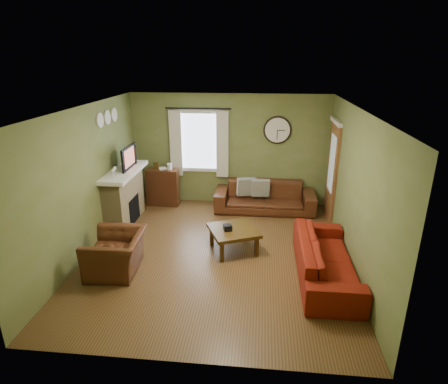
# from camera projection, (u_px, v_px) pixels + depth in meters

# --- Properties ---
(floor) EXTENTS (4.60, 5.20, 0.00)m
(floor) POSITION_uv_depth(u_px,v_px,m) (216.00, 253.00, 6.82)
(floor) COLOR brown
(floor) RESTS_ON ground
(ceiling) EXTENTS (4.60, 5.20, 0.00)m
(ceiling) POSITION_uv_depth(u_px,v_px,m) (215.00, 109.00, 5.92)
(ceiling) COLOR white
(ceiling) RESTS_ON ground
(wall_left) EXTENTS (0.00, 5.20, 2.60)m
(wall_left) POSITION_uv_depth(u_px,v_px,m) (86.00, 182.00, 6.59)
(wall_left) COLOR olive
(wall_left) RESTS_ON ground
(wall_right) EXTENTS (0.00, 5.20, 2.60)m
(wall_right) POSITION_uv_depth(u_px,v_px,m) (354.00, 191.00, 6.15)
(wall_right) COLOR olive
(wall_right) RESTS_ON ground
(wall_back) EXTENTS (4.60, 0.00, 2.60)m
(wall_back) POSITION_uv_depth(u_px,v_px,m) (229.00, 150.00, 8.80)
(wall_back) COLOR olive
(wall_back) RESTS_ON ground
(wall_front) EXTENTS (4.60, 0.00, 2.60)m
(wall_front) POSITION_uv_depth(u_px,v_px,m) (186.00, 267.00, 3.94)
(wall_front) COLOR olive
(wall_front) RESTS_ON ground
(fireplace) EXTENTS (0.40, 1.40, 1.10)m
(fireplace) POSITION_uv_depth(u_px,v_px,m) (124.00, 198.00, 7.90)
(fireplace) COLOR tan
(fireplace) RESTS_ON floor
(firebox) EXTENTS (0.04, 0.60, 0.55)m
(firebox) POSITION_uv_depth(u_px,v_px,m) (134.00, 210.00, 7.97)
(firebox) COLOR black
(firebox) RESTS_ON fireplace
(mantel) EXTENTS (0.58, 1.60, 0.08)m
(mantel) POSITION_uv_depth(u_px,v_px,m) (123.00, 172.00, 7.70)
(mantel) COLOR white
(mantel) RESTS_ON fireplace
(tv) EXTENTS (0.08, 0.60, 0.35)m
(tv) POSITION_uv_depth(u_px,v_px,m) (126.00, 160.00, 7.76)
(tv) COLOR black
(tv) RESTS_ON mantel
(tv_screen) EXTENTS (0.02, 0.62, 0.36)m
(tv_screen) POSITION_uv_depth(u_px,v_px,m) (129.00, 157.00, 7.73)
(tv_screen) COLOR #994C3F
(tv_screen) RESTS_ON mantel
(medallion_left) EXTENTS (0.28, 0.28, 0.03)m
(medallion_left) POSITION_uv_depth(u_px,v_px,m) (100.00, 120.00, 7.01)
(medallion_left) COLOR white
(medallion_left) RESTS_ON wall_left
(medallion_mid) EXTENTS (0.28, 0.28, 0.03)m
(medallion_mid) POSITION_uv_depth(u_px,v_px,m) (107.00, 117.00, 7.34)
(medallion_mid) COLOR white
(medallion_mid) RESTS_ON wall_left
(medallion_right) EXTENTS (0.28, 0.28, 0.03)m
(medallion_right) POSITION_uv_depth(u_px,v_px,m) (114.00, 115.00, 7.66)
(medallion_right) COLOR white
(medallion_right) RESTS_ON wall_left
(window_pane) EXTENTS (1.00, 0.02, 1.30)m
(window_pane) POSITION_uv_depth(u_px,v_px,m) (200.00, 141.00, 8.78)
(window_pane) COLOR silver
(window_pane) RESTS_ON wall_back
(curtain_rod) EXTENTS (0.03, 0.03, 1.50)m
(curtain_rod) POSITION_uv_depth(u_px,v_px,m) (198.00, 108.00, 8.42)
(curtain_rod) COLOR black
(curtain_rod) RESTS_ON wall_back
(curtain_left) EXTENTS (0.28, 0.04, 1.55)m
(curtain_left) POSITION_uv_depth(u_px,v_px,m) (176.00, 144.00, 8.76)
(curtain_left) COLOR beige
(curtain_left) RESTS_ON wall_back
(curtain_right) EXTENTS (0.28, 0.04, 1.55)m
(curtain_right) POSITION_uv_depth(u_px,v_px,m) (222.00, 145.00, 8.65)
(curtain_right) COLOR beige
(curtain_right) RESTS_ON wall_back
(wall_clock) EXTENTS (0.64, 0.06, 0.64)m
(wall_clock) POSITION_uv_depth(u_px,v_px,m) (277.00, 130.00, 8.48)
(wall_clock) COLOR white
(wall_clock) RESTS_ON wall_back
(door) EXTENTS (0.05, 0.90, 2.10)m
(door) POSITION_uv_depth(u_px,v_px,m) (332.00, 172.00, 7.97)
(door) COLOR brown
(door) RESTS_ON floor
(bookshelf) EXTENTS (0.74, 0.32, 0.88)m
(bookshelf) POSITION_uv_depth(u_px,v_px,m) (163.00, 187.00, 8.91)
(bookshelf) COLOR #3C1D0F
(bookshelf) RESTS_ON floor
(book) EXTENTS (0.27, 0.30, 0.02)m
(book) POSITION_uv_depth(u_px,v_px,m) (159.00, 166.00, 8.73)
(book) COLOR #412E0F
(book) RESTS_ON bookshelf
(sofa_brown) EXTENTS (2.27, 0.89, 0.66)m
(sofa_brown) POSITION_uv_depth(u_px,v_px,m) (265.00, 197.00, 8.62)
(sofa_brown) COLOR #472312
(sofa_brown) RESTS_ON floor
(pillow_left) EXTENTS (0.44, 0.24, 0.42)m
(pillow_left) POSITION_uv_depth(u_px,v_px,m) (246.00, 187.00, 8.62)
(pillow_left) COLOR gray
(pillow_left) RESTS_ON sofa_brown
(pillow_right) EXTENTS (0.41, 0.16, 0.40)m
(pillow_right) POSITION_uv_depth(u_px,v_px,m) (261.00, 188.00, 8.54)
(pillow_right) COLOR gray
(pillow_right) RESTS_ON sofa_brown
(sofa_red) EXTENTS (0.87, 2.22, 0.65)m
(sofa_red) POSITION_uv_depth(u_px,v_px,m) (326.00, 258.00, 6.01)
(sofa_red) COLOR maroon
(sofa_red) RESTS_ON floor
(armchair) EXTENTS (0.93, 1.05, 0.65)m
(armchair) POSITION_uv_depth(u_px,v_px,m) (116.00, 253.00, 6.18)
(armchair) COLOR #472312
(armchair) RESTS_ON floor
(coffee_table) EXTENTS (1.07, 1.07, 0.43)m
(coffee_table) POSITION_uv_depth(u_px,v_px,m) (233.00, 240.00, 6.86)
(coffee_table) COLOR #412E0F
(coffee_table) RESTS_ON floor
(tissue_box) EXTENTS (0.18, 0.18, 0.11)m
(tissue_box) POSITION_uv_depth(u_px,v_px,m) (228.00, 232.00, 6.74)
(tissue_box) COLOR black
(tissue_box) RESTS_ON coffee_table
(wine_glass_a) EXTENTS (0.06, 0.06, 0.19)m
(wine_glass_a) POSITION_uv_depth(u_px,v_px,m) (113.00, 174.00, 7.12)
(wine_glass_a) COLOR white
(wine_glass_a) RESTS_ON mantel
(wine_glass_b) EXTENTS (0.07, 0.07, 0.20)m
(wine_glass_b) POSITION_uv_depth(u_px,v_px,m) (115.00, 172.00, 7.22)
(wine_glass_b) COLOR white
(wine_glass_b) RESTS_ON mantel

